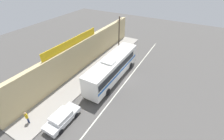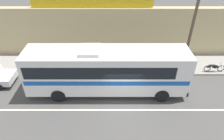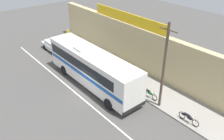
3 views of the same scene
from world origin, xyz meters
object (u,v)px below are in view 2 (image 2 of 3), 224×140
at_px(utility_pole, 192,32).
at_px(motorcycle_red, 167,67).
at_px(motorcycle_green, 215,68).
at_px(intercity_bus, 107,69).

bearing_deg(utility_pole, motorcycle_red, 171.62).
height_order(utility_pole, motorcycle_green, utility_pole).
relative_size(intercity_bus, motorcycle_red, 6.31).
bearing_deg(motorcycle_green, motorcycle_red, 178.52).
distance_m(intercity_bus, motorcycle_green, 9.98).
bearing_deg(motorcycle_red, intercity_bus, -153.83).
relative_size(intercity_bus, utility_pole, 1.59).
height_order(utility_pole, motorcycle_red, utility_pole).
xyz_separation_m(motorcycle_green, motorcycle_red, (-4.27, 0.11, 0.00)).
bearing_deg(motorcycle_red, utility_pole, -8.38).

